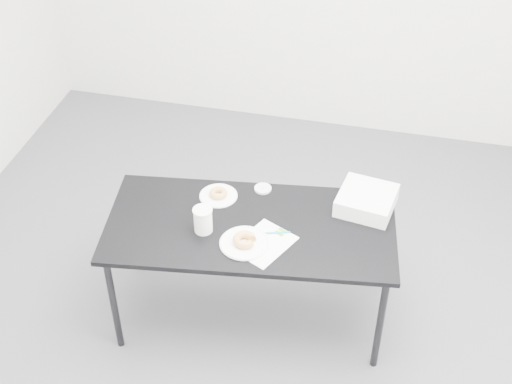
% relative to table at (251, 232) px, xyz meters
% --- Properties ---
extents(floor, '(4.00, 4.00, 0.00)m').
position_rel_table_xyz_m(floor, '(-0.09, 0.08, -0.64)').
color(floor, '#505055').
rests_on(floor, ground).
extents(table, '(1.59, 0.90, 0.69)m').
position_rel_table_xyz_m(table, '(0.00, 0.00, 0.00)').
color(table, black).
rests_on(table, floor).
extents(scorecard, '(0.34, 0.37, 0.00)m').
position_rel_table_xyz_m(scorecard, '(0.10, -0.12, 0.05)').
color(scorecard, white).
rests_on(scorecard, table).
extents(logo_patch, '(0.06, 0.06, 0.00)m').
position_rel_table_xyz_m(logo_patch, '(0.17, -0.02, 0.06)').
color(logo_patch, green).
rests_on(logo_patch, scorecard).
extents(pen, '(0.13, 0.05, 0.01)m').
position_rel_table_xyz_m(pen, '(0.15, -0.04, 0.06)').
color(pen, '#0D8E94').
rests_on(pen, scorecard).
extents(napkin, '(0.19, 0.19, 0.00)m').
position_rel_table_xyz_m(napkin, '(0.05, -0.17, 0.05)').
color(napkin, white).
rests_on(napkin, table).
extents(plate_near, '(0.25, 0.25, 0.01)m').
position_rel_table_xyz_m(plate_near, '(0.01, -0.15, 0.06)').
color(plate_near, white).
rests_on(plate_near, napkin).
extents(donut_near, '(0.13, 0.13, 0.04)m').
position_rel_table_xyz_m(donut_near, '(0.01, -0.15, 0.08)').
color(donut_near, '#D78F44').
rests_on(donut_near, plate_near).
extents(plate_far, '(0.21, 0.21, 0.01)m').
position_rel_table_xyz_m(plate_far, '(-0.23, 0.19, 0.06)').
color(plate_far, white).
rests_on(plate_far, table).
extents(donut_far, '(0.11, 0.11, 0.03)m').
position_rel_table_xyz_m(donut_far, '(-0.23, 0.19, 0.07)').
color(donut_far, '#D78F44').
rests_on(donut_far, plate_far).
extents(coffee_cup, '(0.09, 0.09, 0.14)m').
position_rel_table_xyz_m(coffee_cup, '(-0.23, -0.10, 0.12)').
color(coffee_cup, white).
rests_on(coffee_cup, table).
extents(cup_lid, '(0.09, 0.09, 0.01)m').
position_rel_table_xyz_m(cup_lid, '(-0.00, 0.30, 0.06)').
color(cup_lid, silver).
rests_on(cup_lid, table).
extents(bakery_box, '(0.33, 0.33, 0.10)m').
position_rel_table_xyz_m(bakery_box, '(0.57, 0.28, 0.10)').
color(bakery_box, white).
rests_on(bakery_box, table).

